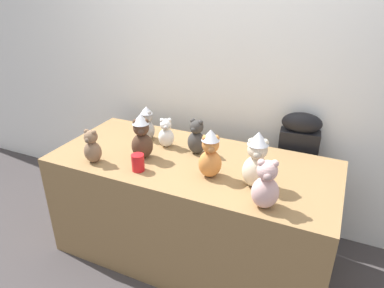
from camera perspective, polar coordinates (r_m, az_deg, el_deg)
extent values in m
plane|color=#3D3838|center=(2.61, -2.43, -20.39)|extent=(10.00, 10.00, 0.00)
cube|color=white|center=(2.72, 6.01, 13.23)|extent=(7.00, 0.08, 2.60)
cube|color=olive|center=(2.52, 0.00, -10.50)|extent=(1.89, 0.83, 0.78)
cube|color=black|center=(2.81, 16.16, -6.26)|extent=(0.29, 0.15, 0.89)
ellipsoid|color=black|center=(2.58, 17.52, 3.31)|extent=(0.29, 0.15, 0.15)
ellipsoid|color=#7F6047|center=(2.35, -15.90, -1.24)|extent=(0.13, 0.11, 0.14)
sphere|color=#7F6047|center=(2.31, -16.22, 1.13)|extent=(0.09, 0.09, 0.09)
sphere|color=#7F6047|center=(2.31, -16.88, 1.98)|extent=(0.03, 0.03, 0.03)
sphere|color=#7F6047|center=(2.28, -15.76, 1.82)|extent=(0.03, 0.03, 0.03)
sphere|color=brown|center=(2.29, -16.70, 0.58)|extent=(0.04, 0.04, 0.04)
ellipsoid|color=#4C3323|center=(2.34, -8.13, -0.28)|extent=(0.18, 0.18, 0.17)
sphere|color=#4C3323|center=(2.28, -8.33, 2.64)|extent=(0.10, 0.10, 0.10)
sphere|color=#4C3323|center=(2.27, -9.21, 3.55)|extent=(0.04, 0.04, 0.04)
sphere|color=#4C3323|center=(2.27, -7.57, 3.63)|extent=(0.04, 0.04, 0.04)
sphere|color=#412E23|center=(2.24, -8.33, 1.97)|extent=(0.04, 0.04, 0.04)
cone|color=silver|center=(2.26, -8.43, 4.11)|extent=(0.11, 0.11, 0.07)
ellipsoid|color=beige|center=(1.87, 11.84, -7.74)|extent=(0.17, 0.16, 0.18)
sphere|color=beige|center=(1.80, 12.22, -4.24)|extent=(0.11, 0.11, 0.11)
sphere|color=beige|center=(1.78, 11.28, -3.02)|extent=(0.04, 0.04, 0.04)
sphere|color=beige|center=(1.78, 13.40, -3.14)|extent=(0.04, 0.04, 0.04)
sphere|color=#A88783|center=(1.76, 12.27, -5.24)|extent=(0.04, 0.04, 0.04)
ellipsoid|color=#383533|center=(2.38, 0.74, 0.26)|extent=(0.14, 0.12, 0.16)
sphere|color=#383533|center=(2.33, 0.75, 2.83)|extent=(0.09, 0.09, 0.09)
sphere|color=#383533|center=(2.33, 0.13, 3.81)|extent=(0.04, 0.04, 0.04)
sphere|color=#383533|center=(2.30, 1.39, 3.53)|extent=(0.04, 0.04, 0.04)
sphere|color=#32302E|center=(2.30, 0.26, 2.30)|extent=(0.04, 0.04, 0.04)
ellipsoid|color=white|center=(2.48, -4.23, 1.06)|extent=(0.14, 0.13, 0.14)
sphere|color=white|center=(2.44, -4.31, 3.20)|extent=(0.08, 0.08, 0.08)
sphere|color=white|center=(2.43, -4.93, 3.88)|extent=(0.03, 0.03, 0.03)
sphere|color=white|center=(2.43, -3.74, 3.91)|extent=(0.03, 0.03, 0.03)
sphere|color=#B4B3AF|center=(2.41, -4.31, 2.73)|extent=(0.03, 0.03, 0.03)
ellipsoid|color=gray|center=(2.61, -7.28, 2.30)|extent=(0.14, 0.13, 0.14)
sphere|color=gray|center=(2.57, -7.41, 4.47)|extent=(0.09, 0.09, 0.09)
sphere|color=gray|center=(2.58, -7.83, 5.30)|extent=(0.03, 0.03, 0.03)
sphere|color=gray|center=(2.54, -7.07, 5.02)|extent=(0.03, 0.03, 0.03)
sphere|color=slate|center=(2.55, -8.03, 4.08)|extent=(0.04, 0.04, 0.04)
cone|color=silver|center=(2.55, -7.47, 5.54)|extent=(0.09, 0.09, 0.06)
ellipsoid|color=#D17F3D|center=(2.10, 2.97, -3.22)|extent=(0.18, 0.17, 0.17)
sphere|color=#D17F3D|center=(2.04, 3.05, -0.09)|extent=(0.10, 0.10, 0.10)
sphere|color=#D17F3D|center=(2.02, 2.17, 0.91)|extent=(0.04, 0.04, 0.04)
sphere|color=#D17F3D|center=(2.03, 3.97, 0.97)|extent=(0.04, 0.04, 0.04)
sphere|color=#A06536|center=(2.01, 3.20, -0.87)|extent=(0.04, 0.04, 0.04)
cone|color=silver|center=(2.01, 3.09, 1.50)|extent=(0.11, 0.11, 0.07)
ellipsoid|color=beige|center=(2.03, 10.35, -4.40)|extent=(0.18, 0.17, 0.19)
sphere|color=beige|center=(1.97, 10.67, -0.86)|extent=(0.11, 0.11, 0.11)
sphere|color=beige|center=(1.95, 9.74, 0.39)|extent=(0.04, 0.04, 0.04)
sphere|color=beige|center=(1.95, 11.81, 0.24)|extent=(0.04, 0.04, 0.04)
sphere|color=#ABA08A|center=(1.93, 10.65, -1.77)|extent=(0.05, 0.05, 0.05)
cone|color=silver|center=(1.94, 10.83, 0.95)|extent=(0.12, 0.12, 0.07)
cylinder|color=red|center=(2.20, -8.82, -3.02)|extent=(0.08, 0.08, 0.11)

